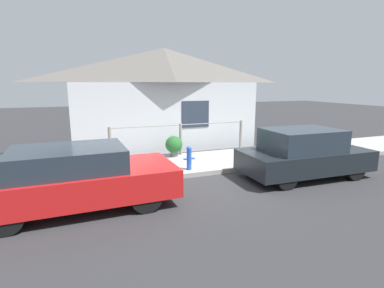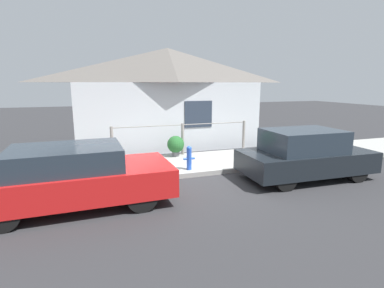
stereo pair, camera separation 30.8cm
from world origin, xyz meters
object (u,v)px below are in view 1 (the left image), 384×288
fire_hydrant (189,157)px  potted_plant_by_fence (67,161)px  potted_plant_near_hydrant (174,145)px  car_right (304,154)px  car_left (76,177)px

fire_hydrant → potted_plant_by_fence: (-3.30, 0.98, -0.03)m
potted_plant_near_hydrant → potted_plant_by_fence: bearing=-167.8°
car_right → potted_plant_by_fence: size_ratio=5.92×
potted_plant_near_hydrant → potted_plant_by_fence: (-3.38, -0.73, -0.07)m
car_left → potted_plant_near_hydrant: size_ratio=5.75×
potted_plant_near_hydrant → car_right: bearing=-47.9°
car_right → potted_plant_near_hydrant: bearing=133.6°
potted_plant_by_fence → car_left: bearing=-84.0°
potted_plant_near_hydrant → car_left: bearing=-135.2°
car_left → potted_plant_by_fence: size_ratio=6.62×
car_right → fire_hydrant: car_right is taller
fire_hydrant → potted_plant_by_fence: size_ratio=1.14×
car_left → fire_hydrant: car_left is taller
fire_hydrant → potted_plant_by_fence: fire_hydrant is taller
potted_plant_by_fence → car_right: bearing=-21.0°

